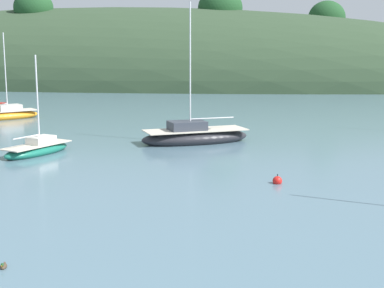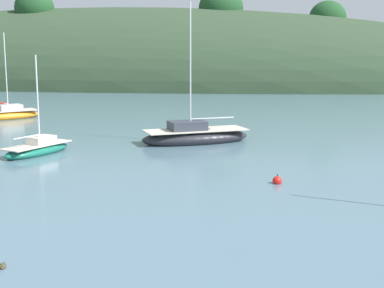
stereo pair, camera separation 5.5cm
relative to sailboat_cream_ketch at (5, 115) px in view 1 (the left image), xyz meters
The scene contains 6 objects.
far_shoreline_hill 47.22m from the sailboat_cream_ketch, 97.03° to the left, with size 150.00×36.00×29.16m.
sailboat_cream_ketch is the anchor object (origin of this frame).
sailboat_navy_dinghy 20.75m from the sailboat_cream_ketch, 28.11° to the right, with size 7.60×5.61×9.27m.
sailboat_white_near 17.91m from the sailboat_cream_ketch, 57.02° to the right, with size 3.21×4.99×5.92m.
mooring_buoy_outer 31.01m from the sailboat_cream_ketch, 40.41° to the right, with size 0.44×0.44×0.54m.
duck_trailing 34.93m from the sailboat_cream_ketch, 62.87° to the right, with size 0.27×0.42×0.24m.
Camera 1 is at (4.08, -7.49, 6.06)m, focal length 50.82 mm.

